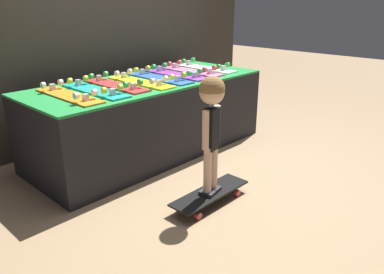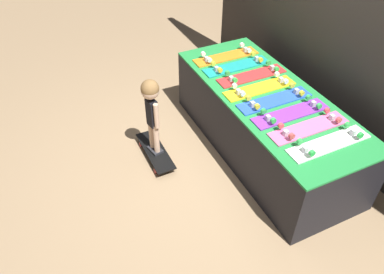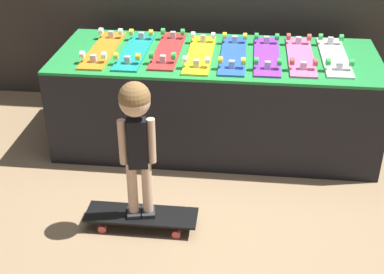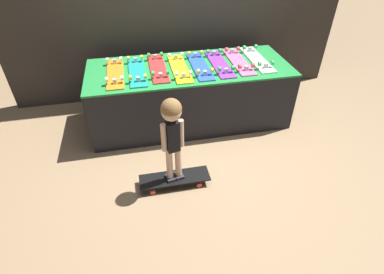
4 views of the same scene
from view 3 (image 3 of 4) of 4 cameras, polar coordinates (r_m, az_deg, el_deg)
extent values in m
plane|color=#9E7F5B|center=(3.72, 1.71, -5.31)|extent=(16.00, 16.00, 0.00)
cube|color=black|center=(4.10, 2.53, 3.91)|extent=(2.36, 0.94, 0.70)
cube|color=#23893D|center=(3.96, 2.65, 8.64)|extent=(2.36, 0.94, 0.02)
cube|color=orange|center=(4.07, -9.46, 9.15)|extent=(0.18, 0.78, 0.01)
cube|color=#B7B7BC|center=(4.30, -8.63, 10.76)|extent=(0.04, 0.04, 0.05)
cylinder|color=white|center=(4.27, -7.63, 11.07)|extent=(0.03, 0.05, 0.05)
cylinder|color=white|center=(4.31, -9.67, 11.09)|extent=(0.03, 0.05, 0.05)
cube|color=#B7B7BC|center=(3.83, -10.47, 8.25)|extent=(0.04, 0.04, 0.05)
cylinder|color=white|center=(3.80, -9.37, 8.59)|extent=(0.03, 0.05, 0.05)
cylinder|color=white|center=(3.85, -11.62, 8.62)|extent=(0.03, 0.05, 0.05)
cube|color=teal|center=(4.02, -6.10, 9.09)|extent=(0.18, 0.78, 0.01)
cube|color=#B7B7BC|center=(4.24, -5.42, 10.72)|extent=(0.04, 0.04, 0.05)
cylinder|color=yellow|center=(4.22, -4.38, 11.02)|extent=(0.03, 0.05, 0.05)
cylinder|color=yellow|center=(4.25, -6.47, 11.06)|extent=(0.03, 0.05, 0.05)
cube|color=#B7B7BC|center=(3.77, -6.91, 8.18)|extent=(0.04, 0.04, 0.05)
cylinder|color=yellow|center=(3.75, -5.77, 8.51)|extent=(0.03, 0.05, 0.05)
cylinder|color=yellow|center=(3.78, -8.09, 8.56)|extent=(0.03, 0.05, 0.05)
cube|color=red|center=(4.01, -2.55, 9.21)|extent=(0.18, 0.78, 0.01)
cube|color=#B7B7BC|center=(4.24, -2.04, 10.83)|extent=(0.04, 0.04, 0.05)
cylinder|color=green|center=(4.22, -0.99, 11.12)|extent=(0.03, 0.05, 0.05)
cylinder|color=green|center=(4.25, -3.10, 11.18)|extent=(0.03, 0.05, 0.05)
cube|color=#B7B7BC|center=(3.77, -3.14, 8.32)|extent=(0.04, 0.04, 0.05)
cylinder|color=green|center=(3.75, -1.97, 8.64)|extent=(0.03, 0.05, 0.05)
cylinder|color=green|center=(3.77, -4.33, 8.71)|extent=(0.03, 0.05, 0.05)
cube|color=yellow|center=(3.93, 0.85, 8.80)|extent=(0.18, 0.78, 0.01)
cube|color=#B7B7BC|center=(4.16, 1.19, 10.46)|extent=(0.04, 0.04, 0.05)
cylinder|color=white|center=(4.15, 2.28, 10.75)|extent=(0.03, 0.05, 0.05)
cylinder|color=white|center=(4.16, 0.12, 10.83)|extent=(0.03, 0.05, 0.05)
cube|color=#B7B7BC|center=(3.68, 0.46, 7.86)|extent=(0.04, 0.04, 0.05)
cylinder|color=white|center=(3.67, 1.68, 8.18)|extent=(0.03, 0.05, 0.05)
cylinder|color=white|center=(3.68, -0.74, 8.28)|extent=(0.03, 0.05, 0.05)
cube|color=blue|center=(3.93, 4.41, 8.70)|extent=(0.18, 0.78, 0.01)
cube|color=#B7B7BC|center=(4.16, 4.58, 10.37)|extent=(0.04, 0.04, 0.05)
cylinder|color=yellow|center=(4.15, 5.68, 10.64)|extent=(0.03, 0.05, 0.05)
cylinder|color=yellow|center=(4.15, 3.51, 10.75)|extent=(0.03, 0.05, 0.05)
cube|color=#B7B7BC|center=(3.68, 4.26, 7.75)|extent=(0.04, 0.04, 0.05)
cylinder|color=yellow|center=(3.67, 5.49, 8.06)|extent=(0.03, 0.05, 0.05)
cylinder|color=yellow|center=(3.67, 3.06, 8.18)|extent=(0.03, 0.05, 0.05)
cube|color=purple|center=(3.94, 7.97, 8.56)|extent=(0.18, 0.78, 0.01)
cube|color=#B7B7BC|center=(4.17, 7.95, 10.23)|extent=(0.04, 0.04, 0.05)
cylinder|color=green|center=(4.17, 9.06, 10.50)|extent=(0.03, 0.05, 0.05)
cylinder|color=green|center=(4.16, 6.90, 10.63)|extent=(0.03, 0.05, 0.05)
cube|color=#B7B7BC|center=(3.69, 8.05, 7.61)|extent=(0.04, 0.04, 0.05)
cylinder|color=green|center=(3.69, 9.29, 7.91)|extent=(0.03, 0.05, 0.05)
cylinder|color=green|center=(3.68, 6.86, 8.05)|extent=(0.03, 0.05, 0.05)
cube|color=pink|center=(3.97, 11.48, 8.43)|extent=(0.18, 0.78, 0.01)
cube|color=#B7B7BC|center=(4.20, 11.29, 10.10)|extent=(0.04, 0.04, 0.05)
cylinder|color=#D84C4C|center=(4.20, 12.39, 10.35)|extent=(0.03, 0.05, 0.05)
cylinder|color=#D84C4C|center=(4.19, 10.26, 10.50)|extent=(0.03, 0.05, 0.05)
cube|color=#B7B7BC|center=(3.72, 11.79, 7.48)|extent=(0.04, 0.04, 0.05)
cylinder|color=#D84C4C|center=(3.72, 13.02, 7.76)|extent=(0.03, 0.05, 0.05)
cylinder|color=#D84C4C|center=(3.71, 10.63, 7.92)|extent=(0.03, 0.05, 0.05)
cube|color=white|center=(4.02, 14.92, 8.27)|extent=(0.18, 0.78, 0.01)
cube|color=#B7B7BC|center=(4.25, 14.56, 9.93)|extent=(0.04, 0.04, 0.05)
cylinder|color=green|center=(4.25, 15.65, 10.16)|extent=(0.03, 0.05, 0.05)
cylinder|color=green|center=(4.23, 13.56, 10.33)|extent=(0.03, 0.05, 0.05)
cube|color=#B7B7BC|center=(3.77, 15.44, 7.32)|extent=(0.04, 0.04, 0.05)
cylinder|color=green|center=(3.78, 16.66, 7.58)|extent=(0.03, 0.05, 0.05)
cylinder|color=green|center=(3.75, 14.32, 7.76)|extent=(0.03, 0.05, 0.05)
cube|color=black|center=(3.34, -5.42, -8.27)|extent=(0.69, 0.21, 0.01)
cube|color=#B7B7BC|center=(3.33, -1.50, -9.00)|extent=(0.04, 0.04, 0.05)
cylinder|color=#D84C4C|center=(3.41, -1.30, -8.42)|extent=(0.05, 0.03, 0.05)
cylinder|color=#D84C4C|center=(3.28, -1.70, -10.31)|extent=(0.05, 0.03, 0.05)
cube|color=#B7B7BC|center=(3.41, -9.20, -8.37)|extent=(0.04, 0.04, 0.05)
cylinder|color=#D84C4C|center=(3.49, -8.80, -7.82)|extent=(0.05, 0.03, 0.05)
cylinder|color=#D84C4C|center=(3.36, -9.53, -9.63)|extent=(0.05, 0.03, 0.05)
cube|color=#2D2D33|center=(3.33, -4.68, -7.96)|extent=(0.10, 0.12, 0.03)
cylinder|color=#DBB293|center=(3.22, -4.82, -5.30)|extent=(0.06, 0.06, 0.35)
cube|color=#2D2D33|center=(3.33, -6.20, -8.02)|extent=(0.10, 0.12, 0.03)
cylinder|color=#DBB293|center=(3.22, -6.38, -5.37)|extent=(0.06, 0.06, 0.35)
cube|color=black|center=(3.06, -5.87, -0.69)|extent=(0.13, 0.10, 0.31)
cylinder|color=#DBB293|center=(3.05, -4.35, -0.41)|extent=(0.05, 0.05, 0.28)
cylinder|color=#DBB293|center=(3.05, -7.41, -0.54)|extent=(0.05, 0.05, 0.28)
sphere|color=#DBB293|center=(2.93, -6.14, 3.82)|extent=(0.18, 0.18, 0.18)
sphere|color=olive|center=(2.92, -6.16, 4.21)|extent=(0.18, 0.18, 0.18)
camera|label=1|loc=(2.76, -59.65, 0.50)|focal=35.00mm
camera|label=2|loc=(2.89, 70.30, 26.85)|focal=35.00mm
camera|label=4|loc=(0.99, -59.18, 20.57)|focal=28.00mm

